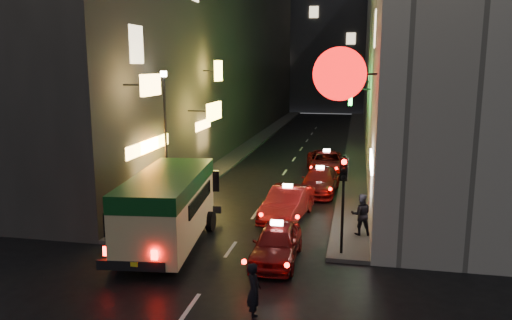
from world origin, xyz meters
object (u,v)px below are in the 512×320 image
Objects in this scene: minibus at (168,201)px; taxi_near at (277,240)px; pedestrian_crossing at (254,288)px; lamp_post at (166,130)px; traffic_light at (343,184)px.

taxi_near is at bearing -7.25° from minibus.
pedestrian_crossing is 0.29× the size of lamp_post.
minibus is at bearing -178.54° from traffic_light.
traffic_light is at bearing -28.91° from lamp_post.
minibus is at bearing 172.75° from taxi_near.
lamp_post reaches higher than minibus.
taxi_near is at bearing -16.33° from pedestrian_crossing.
traffic_light is (6.29, 0.16, 0.94)m from minibus.
lamp_post is at bearing 151.09° from traffic_light.
traffic_light is 9.42m from lamp_post.
pedestrian_crossing is (4.18, -4.60, -0.85)m from minibus.
traffic_light is at bearing 17.48° from taxi_near.
pedestrian_crossing is 5.51m from traffic_light.
traffic_light reaches higher than taxi_near.
pedestrian_crossing is at bearing -89.11° from taxi_near.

